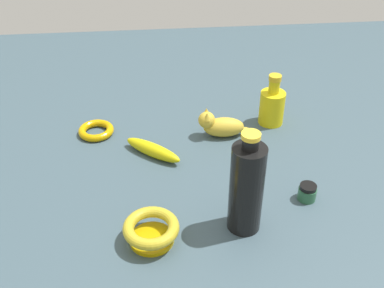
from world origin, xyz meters
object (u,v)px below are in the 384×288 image
object	(u,v)px
bottle_tall	(246,188)
bangle	(96,130)
banana	(153,150)
bowl	(151,230)
nail_polish_jar	(307,192)
cat_figurine	(220,125)
bottle_short	(272,105)

from	to	relation	value
bottle_tall	bangle	bearing A→B (deg)	-139.07
banana	bangle	size ratio (longest dim) A/B	1.74
bowl	banana	bearing A→B (deg)	177.85
bowl	nail_polish_jar	bearing A→B (deg)	104.84
banana	cat_figurine	size ratio (longest dim) A/B	1.17
cat_figurine	nail_polish_jar	distance (m)	0.34
bottle_tall	banana	distance (m)	0.37
banana	cat_figurine	distance (m)	0.22
bangle	bowl	xyz separation A→B (m)	(0.45, 0.15, 0.02)
bottle_tall	cat_figurine	bearing A→B (deg)	179.96
bottle_tall	bowl	xyz separation A→B (m)	(0.03, -0.21, -0.08)
bottle_tall	nail_polish_jar	xyz separation A→B (m)	(-0.08, 0.17, -0.09)
bottle_tall	bangle	world-z (taller)	bottle_tall
cat_figurine	nail_polish_jar	world-z (taller)	cat_figurine
cat_figurine	bangle	xyz separation A→B (m)	(-0.05, -0.36, -0.03)
bottle_short	bangle	size ratio (longest dim) A/B	1.53
bottle_short	nail_polish_jar	distance (m)	0.36
bottle_tall	nail_polish_jar	size ratio (longest dim) A/B	5.68
bottle_short	cat_figurine	xyz separation A→B (m)	(0.06, -0.17, -0.02)
bottle_tall	bangle	xyz separation A→B (m)	(-0.42, -0.36, -0.10)
cat_figurine	bottle_short	bearing A→B (deg)	108.88
banana	cat_figurine	bearing A→B (deg)	-118.54
cat_figurine	bangle	size ratio (longest dim) A/B	1.49
bottle_tall	bowl	world-z (taller)	bottle_tall
banana	nail_polish_jar	xyz separation A→B (m)	(0.22, 0.37, 0.00)
bottle_short	banana	size ratio (longest dim) A/B	0.88
bangle	nail_polish_jar	xyz separation A→B (m)	(0.34, 0.54, 0.01)
cat_figurine	bangle	bearing A→B (deg)	-97.22
banana	bottle_short	bearing A→B (deg)	-120.00
bottle_short	cat_figurine	world-z (taller)	bottle_short
banana	bangle	bearing A→B (deg)	1.72
bottle_short	banana	bearing A→B (deg)	-69.34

